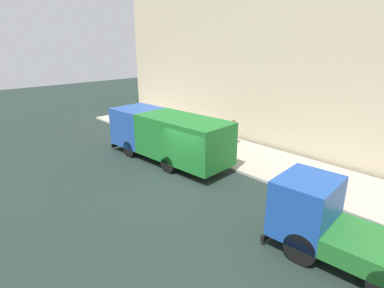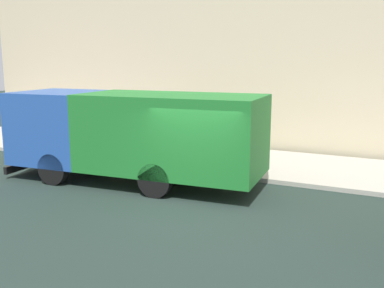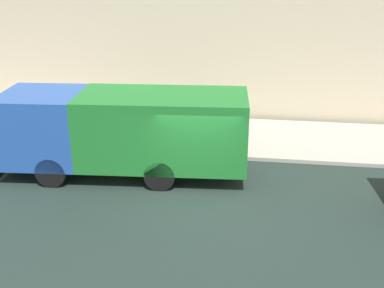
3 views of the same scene
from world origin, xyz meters
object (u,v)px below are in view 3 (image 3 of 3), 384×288
object	(u,v)px
pedestrian_walking	(177,105)
street_sign_post	(184,115)
traffic_cone_orange	(60,132)
large_utility_truck	(124,129)

from	to	relation	value
pedestrian_walking	street_sign_post	size ratio (longest dim) A/B	0.75
traffic_cone_orange	large_utility_truck	bearing A→B (deg)	-125.00
pedestrian_walking	traffic_cone_orange	size ratio (longest dim) A/B	2.40
traffic_cone_orange	street_sign_post	world-z (taller)	street_sign_post
street_sign_post	pedestrian_walking	bearing A→B (deg)	14.82
large_utility_truck	street_sign_post	size ratio (longest dim) A/B	3.65
pedestrian_walking	street_sign_post	distance (m)	2.90
large_utility_truck	traffic_cone_orange	bearing A→B (deg)	50.91
pedestrian_walking	street_sign_post	xyz separation A→B (m)	(-2.77, -0.73, 0.46)
traffic_cone_orange	street_sign_post	bearing A→B (deg)	-92.91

